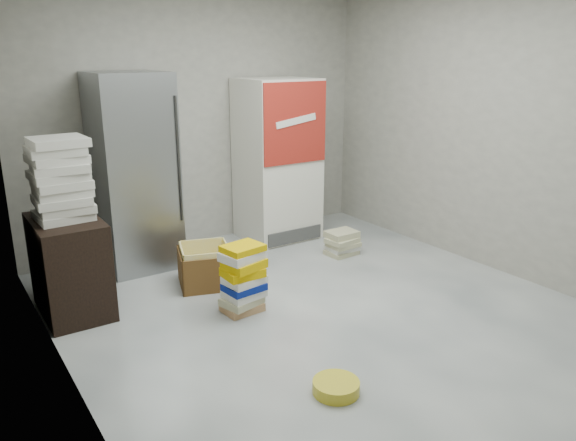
# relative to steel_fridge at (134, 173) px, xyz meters

# --- Properties ---
(ground) EXTENTS (5.00, 5.00, 0.00)m
(ground) POSITION_rel_steel_fridge_xyz_m (0.90, -2.13, -0.95)
(ground) COLOR beige
(ground) RESTS_ON ground
(room_shell) EXTENTS (4.04, 5.04, 2.82)m
(room_shell) POSITION_rel_steel_fridge_xyz_m (0.90, -2.13, 0.85)
(room_shell) COLOR #A09C90
(room_shell) RESTS_ON ground
(steel_fridge) EXTENTS (0.70, 0.72, 1.90)m
(steel_fridge) POSITION_rel_steel_fridge_xyz_m (0.00, 0.00, 0.00)
(steel_fridge) COLOR #999CA0
(steel_fridge) RESTS_ON ground
(coke_cooler) EXTENTS (0.80, 0.73, 1.80)m
(coke_cooler) POSITION_rel_steel_fridge_xyz_m (1.65, -0.01, -0.05)
(coke_cooler) COLOR silver
(coke_cooler) RESTS_ON ground
(wood_shelf) EXTENTS (0.50, 0.80, 0.80)m
(wood_shelf) POSITION_rel_steel_fridge_xyz_m (-0.83, -0.73, -0.55)
(wood_shelf) COLOR black
(wood_shelf) RESTS_ON ground
(supply_box_stack) EXTENTS (0.44, 0.44, 0.65)m
(supply_box_stack) POSITION_rel_steel_fridge_xyz_m (-0.82, -0.73, 0.17)
(supply_box_stack) COLOR silver
(supply_box_stack) RESTS_ON wood_shelf
(phonebook_stack_main) EXTENTS (0.38, 0.33, 0.58)m
(phonebook_stack_main) POSITION_rel_steel_fridge_xyz_m (0.34, -1.52, -0.66)
(phonebook_stack_main) COLOR #AD7F53
(phonebook_stack_main) RESTS_ON ground
(phonebook_stack_side) EXTENTS (0.36, 0.30, 0.26)m
(phonebook_stack_side) POSITION_rel_steel_fridge_xyz_m (1.88, -0.91, -0.82)
(phonebook_stack_side) COLOR tan
(phonebook_stack_side) RESTS_ON ground
(cardboard_box) EXTENTS (0.58, 0.58, 0.38)m
(cardboard_box) POSITION_rel_steel_fridge_xyz_m (0.32, -0.83, -0.80)
(cardboard_box) COLOR yellow
(cardboard_box) RESTS_ON ground
(bucket_lid) EXTENTS (0.31, 0.31, 0.08)m
(bucket_lid) POSITION_rel_steel_fridge_xyz_m (0.26, -2.86, -0.91)
(bucket_lid) COLOR gold
(bucket_lid) RESTS_ON ground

